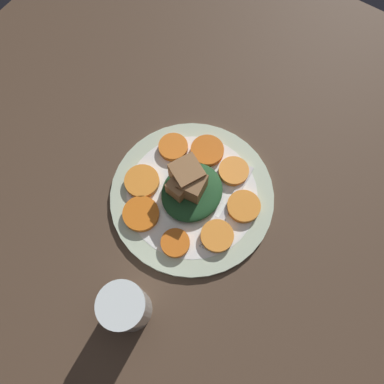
{
  "coord_description": "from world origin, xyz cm",
  "views": [
    {
      "loc": [
        -19.28,
        -13.09,
        65.03
      ],
      "look_at": [
        0.0,
        0.0,
        4.1
      ],
      "focal_mm": 35.0,
      "sensor_mm": 36.0,
      "label": 1
    }
  ],
  "objects": [
    {
      "name": "table_slab",
      "position": [
        0.0,
        0.0,
        1.0
      ],
      "size": [
        120.0,
        120.0,
        2.0
      ],
      "primitive_type": "cube",
      "color": "#4C3828",
      "rests_on": "ground"
    },
    {
      "name": "carrot_slice_3",
      "position": [
        8.42,
        2.35,
        3.69
      ],
      "size": [
        6.1,
        6.1,
        1.19
      ],
      "primitive_type": "cylinder",
      "color": "orange",
      "rests_on": "plate"
    },
    {
      "name": "fork",
      "position": [
        1.23,
        -6.68,
        3.3
      ],
      "size": [
        17.43,
        3.01,
        0.4
      ],
      "rotation": [
        0.0,
        0.0,
        0.08
      ],
      "color": "silver",
      "rests_on": "plate"
    },
    {
      "name": "plate",
      "position": [
        0.0,
        0.0,
        2.52
      ],
      "size": [
        29.11,
        29.11,
        1.05
      ],
      "color": "beige",
      "rests_on": "table_slab"
    },
    {
      "name": "carrot_slice_2",
      "position": [
        7.65,
        -3.85,
        3.69
      ],
      "size": [
        5.45,
        5.45,
        1.19
      ],
      "primitive_type": "cylinder",
      "color": "orange",
      "rests_on": "plate"
    },
    {
      "name": "center_pile",
      "position": [
        0.1,
        0.48,
        5.6
      ],
      "size": [
        11.49,
        10.34,
        6.85
      ],
      "color": "#1E4723",
      "rests_on": "plate"
    },
    {
      "name": "water_glass",
      "position": [
        -21.66,
        -2.78,
        6.89
      ],
      "size": [
        6.98,
        6.98,
        9.78
      ],
      "color": "silver",
      "rests_on": "table_slab"
    },
    {
      "name": "carrot_slice_5",
      "position": [
        -3.2,
        8.59,
        3.69
      ],
      "size": [
        6.19,
        6.19,
        1.19
      ],
      "primitive_type": "cylinder",
      "color": "orange",
      "rests_on": "plate"
    },
    {
      "name": "carrot_slice_4",
      "position": [
        5.51,
        7.92,
        3.69
      ],
      "size": [
        5.42,
        5.42,
        1.19
      ],
      "primitive_type": "cylinder",
      "color": "orange",
      "rests_on": "plate"
    },
    {
      "name": "carrot_slice_0",
      "position": [
        -4.06,
        -7.85,
        3.69
      ],
      "size": [
        5.61,
        5.61,
        1.19
      ],
      "primitive_type": "cylinder",
      "color": "orange",
      "rests_on": "plate"
    },
    {
      "name": "carrot_slice_1",
      "position": [
        2.94,
        -8.82,
        3.69
      ],
      "size": [
        5.8,
        5.8,
        1.19
      ],
      "primitive_type": "cylinder",
      "color": "orange",
      "rests_on": "plate"
    },
    {
      "name": "carrot_slice_6",
      "position": [
        -8.13,
        5.09,
        3.69
      ],
      "size": [
        6.26,
        6.26,
        1.19
      ],
      "primitive_type": "cylinder",
      "color": "orange",
      "rests_on": "plate"
    },
    {
      "name": "carrot_slice_7",
      "position": [
        -9.0,
        -2.73,
        3.69
      ],
      "size": [
        4.88,
        4.88,
        1.19
      ],
      "primitive_type": "cylinder",
      "color": "orange",
      "rests_on": "plate"
    }
  ]
}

